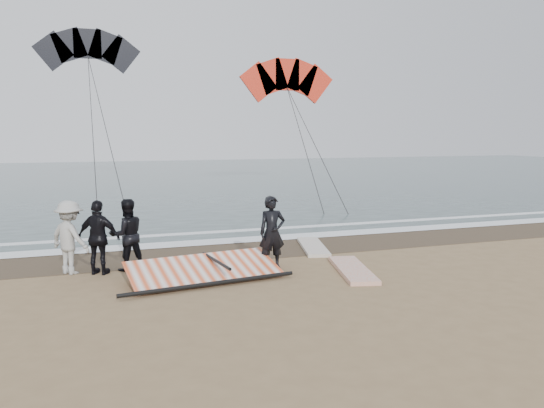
{
  "coord_description": "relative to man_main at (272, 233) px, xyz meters",
  "views": [
    {
      "loc": [
        -5.32,
        -10.94,
        3.56
      ],
      "look_at": [
        -0.64,
        3.0,
        1.6
      ],
      "focal_mm": 35.0,
      "sensor_mm": 36.0,
      "label": 1
    }
  ],
  "objects": [
    {
      "name": "man_main",
      "position": [
        0.0,
        0.0,
        0.0
      ],
      "size": [
        0.72,
        0.48,
        1.94
      ],
      "primitive_type": "imported",
      "rotation": [
        0.0,
        0.0,
        -0.03
      ],
      "color": "black",
      "rests_on": "ground"
    },
    {
      "name": "ground",
      "position": [
        0.94,
        -2.08,
        -0.97
      ],
      "size": [
        120.0,
        120.0,
        0.0
      ],
      "primitive_type": "plane",
      "color": "#8C704C",
      "rests_on": "ground"
    },
    {
      "name": "kite_red",
      "position": [
        7.61,
        19.6,
        5.82
      ],
      "size": [
        6.97,
        6.06,
        13.61
      ],
      "color": "red",
      "rests_on": "ground"
    },
    {
      "name": "foam_far",
      "position": [
        0.94,
        5.52,
        -0.94
      ],
      "size": [
        120.0,
        0.45,
        0.01
      ],
      "primitive_type": "cube",
      "color": "white",
      "rests_on": "sea"
    },
    {
      "name": "kite_dark",
      "position": [
        -4.48,
        26.68,
        8.12
      ],
      "size": [
        8.04,
        8.88,
        19.64
      ],
      "color": "black",
      "rests_on": "ground"
    },
    {
      "name": "wet_sand",
      "position": [
        0.94,
        2.42,
        -0.96
      ],
      "size": [
        120.0,
        2.8,
        0.01
      ],
      "primitive_type": "cube",
      "color": "#4C3D2B",
      "rests_on": "ground"
    },
    {
      "name": "foam_near",
      "position": [
        0.94,
        3.82,
        -0.94
      ],
      "size": [
        120.0,
        0.9,
        0.01
      ],
      "primitive_type": "cube",
      "color": "white",
      "rests_on": "sea"
    },
    {
      "name": "trio_cluster",
      "position": [
        -4.41,
        1.03,
        -0.02
      ],
      "size": [
        2.59,
        1.45,
        1.9
      ],
      "color": "black",
      "rests_on": "ground"
    },
    {
      "name": "sea",
      "position": [
        0.94,
        30.92,
        -0.96
      ],
      "size": [
        120.0,
        54.0,
        0.02
      ],
      "primitive_type": "cube",
      "color": "#233838",
      "rests_on": "ground"
    },
    {
      "name": "board_white",
      "position": [
        1.88,
        -0.99,
        -0.92
      ],
      "size": [
        1.33,
        2.75,
        0.11
      ],
      "primitive_type": "cube",
      "rotation": [
        0.0,
        0.0,
        -0.23
      ],
      "color": "silver",
      "rests_on": "ground"
    },
    {
      "name": "sail_rig",
      "position": [
        -1.99,
        -0.37,
        -0.77
      ],
      "size": [
        4.24,
        2.2,
        0.49
      ],
      "color": "black",
      "rests_on": "ground"
    },
    {
      "name": "board_cream",
      "position": [
        2.0,
        1.94,
        -0.92
      ],
      "size": [
        1.26,
        2.63,
        0.11
      ],
      "primitive_type": "cube",
      "rotation": [
        0.0,
        0.0,
        -0.24
      ],
      "color": "beige",
      "rests_on": "ground"
    }
  ]
}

